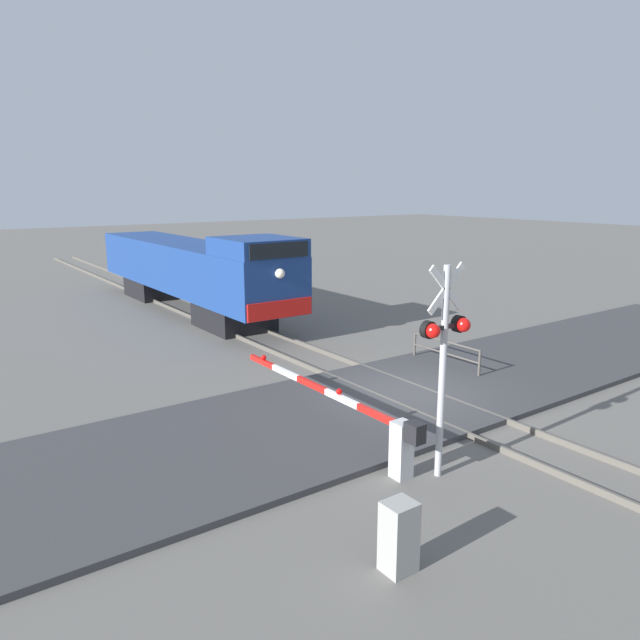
{
  "coord_description": "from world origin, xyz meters",
  "views": [
    {
      "loc": [
        -11.03,
        -11.34,
        5.73
      ],
      "look_at": [
        -0.79,
        3.01,
        1.76
      ],
      "focal_mm": 33.4,
      "sensor_mm": 36.0,
      "label": 1
    }
  ],
  "objects_px": {
    "locomotive": "(191,270)",
    "crossing_signal": "(444,347)",
    "crossing_gate": "(371,424)",
    "guard_railing": "(445,350)",
    "utility_cabinet": "(399,537)"
  },
  "relations": [
    {
      "from": "locomotive",
      "to": "guard_railing",
      "type": "relative_size",
      "value": 5.79
    },
    {
      "from": "locomotive",
      "to": "crossing_signal",
      "type": "xyz_separation_m",
      "value": [
        -2.64,
        -18.09,
        0.74
      ]
    },
    {
      "from": "crossing_signal",
      "to": "guard_railing",
      "type": "bearing_deg",
      "value": 41.99
    },
    {
      "from": "utility_cabinet",
      "to": "locomotive",
      "type": "bearing_deg",
      "value": 74.81
    },
    {
      "from": "locomotive",
      "to": "utility_cabinet",
      "type": "relative_size",
      "value": 14.48
    },
    {
      "from": "utility_cabinet",
      "to": "guard_railing",
      "type": "xyz_separation_m",
      "value": [
        8.25,
        6.72,
        0.06
      ]
    },
    {
      "from": "crossing_signal",
      "to": "utility_cabinet",
      "type": "relative_size",
      "value": 3.81
    },
    {
      "from": "utility_cabinet",
      "to": "guard_railing",
      "type": "distance_m",
      "value": 10.64
    },
    {
      "from": "crossing_gate",
      "to": "utility_cabinet",
      "type": "bearing_deg",
      "value": -123.84
    },
    {
      "from": "crossing_signal",
      "to": "utility_cabinet",
      "type": "xyz_separation_m",
      "value": [
        -2.76,
        -1.78,
        -2.14
      ]
    },
    {
      "from": "crossing_signal",
      "to": "crossing_gate",
      "type": "height_order",
      "value": "crossing_signal"
    },
    {
      "from": "crossing_gate",
      "to": "guard_railing",
      "type": "distance_m",
      "value": 7.13
    },
    {
      "from": "crossing_gate",
      "to": "locomotive",
      "type": "bearing_deg",
      "value": 78.84
    },
    {
      "from": "utility_cabinet",
      "to": "crossing_signal",
      "type": "bearing_deg",
      "value": 32.79
    },
    {
      "from": "locomotive",
      "to": "guard_railing",
      "type": "bearing_deg",
      "value": -77.77
    }
  ]
}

